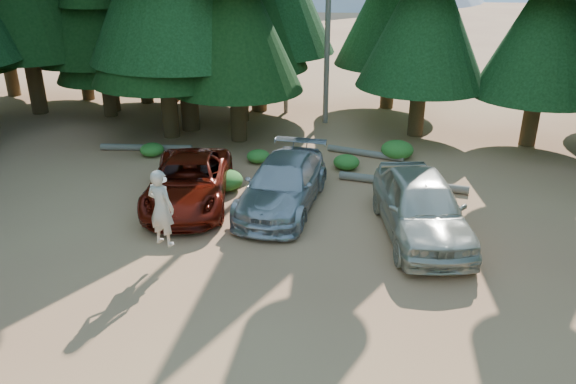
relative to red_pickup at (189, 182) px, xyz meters
name	(u,v)px	position (x,y,z in m)	size (l,w,h in m)	color
ground	(260,301)	(3.02, -5.10, -0.72)	(160.00, 160.00, 0.00)	#9D6042
forest_belt_north	(309,119)	(3.02, 9.90, -0.72)	(36.00, 7.00, 22.00)	black
snag_back	(286,6)	(1.82, 10.90, 4.28)	(0.20, 0.20, 10.00)	#706759
red_pickup	(189,182)	(0.00, 0.00, 0.00)	(2.39, 5.18, 1.44)	#601108
silver_minivan_center	(283,184)	(2.95, 0.07, 0.03)	(2.09, 5.15, 1.49)	#A5A7AD
silver_minivan_right	(421,206)	(6.96, -1.40, 0.16)	(2.08, 5.18, 1.77)	#BBB8A6
frisbee_player	(161,208)	(0.38, -3.67, 0.84)	(0.85, 0.71, 2.00)	beige
log_left	(146,148)	(-3.06, 4.68, -0.59)	(0.26, 0.26, 3.66)	#706759
log_mid	(365,153)	(5.58, 4.97, -0.59)	(0.25, 0.25, 3.05)	#706759
log_right	(402,183)	(6.78, 2.08, -0.58)	(0.28, 0.28, 4.33)	#706759
shrub_far_left	(173,183)	(-0.84, 0.95, -0.47)	(0.90, 0.90, 0.50)	#347021
shrub_left	(152,150)	(-2.63, 4.14, -0.47)	(0.91, 0.91, 0.50)	#347021
shrub_center_left	(225,180)	(0.87, 1.17, -0.39)	(1.21, 1.21, 0.67)	#347021
shrub_center_right	(258,156)	(1.57, 3.86, -0.48)	(0.87, 0.87, 0.48)	#347021
shrub_right	(346,162)	(4.87, 3.53, -0.46)	(0.95, 0.95, 0.52)	#347021
shrub_far_right	(397,150)	(6.79, 4.90, -0.38)	(1.23, 1.23, 0.68)	#347021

